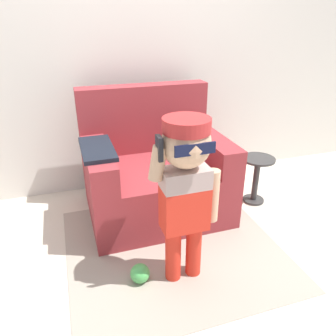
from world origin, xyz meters
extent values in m
plane|color=beige|center=(0.00, 0.00, 0.00)|extent=(10.00, 10.00, 0.00)
cube|color=silver|center=(0.00, 0.78, 1.30)|extent=(10.00, 0.05, 2.60)
cube|color=maroon|center=(0.00, 0.14, 0.22)|extent=(1.10, 0.89, 0.43)
cube|color=maroon|center=(0.00, 0.50, 0.72)|extent=(1.10, 0.17, 0.57)
cube|color=maroon|center=(-0.46, 0.06, 0.54)|extent=(0.19, 0.72, 0.21)
cube|color=maroon|center=(0.46, 0.06, 0.54)|extent=(0.19, 0.72, 0.21)
cube|color=black|center=(-0.46, 0.06, 0.66)|extent=(0.23, 0.49, 0.03)
cylinder|color=red|center=(-0.12, -0.63, 0.18)|extent=(0.10, 0.10, 0.37)
cylinder|color=red|center=(0.02, -0.63, 0.18)|extent=(0.10, 0.10, 0.37)
cube|color=red|center=(-0.05, -0.63, 0.51)|extent=(0.27, 0.16, 0.27)
cube|color=#B29993|center=(-0.05, -0.63, 0.70)|extent=(0.27, 0.16, 0.12)
sphere|color=tan|center=(-0.05, -0.63, 0.90)|extent=(0.27, 0.27, 0.27)
cylinder|color=#B22828|center=(-0.05, -0.63, 1.01)|extent=(0.26, 0.26, 0.07)
cube|color=#B22828|center=(-0.05, -0.51, 0.98)|extent=(0.16, 0.12, 0.01)
cube|color=#0F1433|center=(-0.05, -0.76, 0.92)|extent=(0.22, 0.01, 0.06)
cylinder|color=tan|center=(0.12, -0.63, 0.55)|extent=(0.08, 0.08, 0.33)
cylinder|color=tan|center=(-0.21, -0.63, 0.81)|extent=(0.11, 0.08, 0.20)
cube|color=black|center=(-0.21, -0.66, 0.90)|extent=(0.02, 0.07, 0.13)
cylinder|color=#333333|center=(0.88, 0.04, 0.01)|extent=(0.19, 0.19, 0.02)
cylinder|color=#333333|center=(0.88, 0.04, 0.20)|extent=(0.05, 0.05, 0.40)
cylinder|color=#333333|center=(0.88, 0.04, 0.41)|extent=(0.29, 0.29, 0.02)
cube|color=#9E9384|center=(-0.03, -0.36, 0.00)|extent=(1.47, 1.40, 0.01)
sphere|color=#4CB256|center=(-0.33, -0.60, 0.06)|extent=(0.12, 0.12, 0.12)
camera|label=1|loc=(-0.65, -2.15, 1.52)|focal=35.00mm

